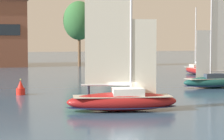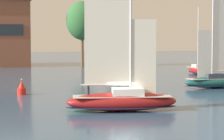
{
  "view_description": "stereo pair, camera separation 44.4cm",
  "coord_description": "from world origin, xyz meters",
  "px_view_note": "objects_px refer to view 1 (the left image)",
  "views": [
    {
      "loc": [
        -11.61,
        -35.14,
        6.01
      ],
      "look_at": [
        0.0,
        3.0,
        3.32
      ],
      "focal_mm": 70.0,
      "sensor_mm": 36.0,
      "label": 1
    },
    {
      "loc": [
        -11.18,
        -35.27,
        6.01
      ],
      "look_at": [
        0.0,
        3.0,
        3.32
      ],
      "focal_mm": 70.0,
      "sensor_mm": 36.0,
      "label": 2
    }
  ],
  "objects_px": {
    "tree_shore_center": "(79,21)",
    "tree_shore_right": "(115,26)",
    "sailboat_main": "(122,99)",
    "sailboat_moored_mid_channel": "(197,70)",
    "channel_buoy": "(21,88)",
    "sailboat_moored_near_marina": "(215,80)"
  },
  "relations": [
    {
      "from": "sailboat_moored_mid_channel",
      "to": "channel_buoy",
      "type": "bearing_deg",
      "value": -147.57
    },
    {
      "from": "tree_shore_center",
      "to": "tree_shore_right",
      "type": "height_order",
      "value": "tree_shore_center"
    },
    {
      "from": "tree_shore_center",
      "to": "sailboat_main",
      "type": "xyz_separation_m",
      "value": [
        -10.7,
        -64.45,
        -9.59
      ]
    },
    {
      "from": "tree_shore_right",
      "to": "channel_buoy",
      "type": "bearing_deg",
      "value": -117.69
    },
    {
      "from": "sailboat_main",
      "to": "sailboat_moored_mid_channel",
      "type": "bearing_deg",
      "value": 53.77
    },
    {
      "from": "tree_shore_center",
      "to": "channel_buoy",
      "type": "relative_size",
      "value": 8.47
    },
    {
      "from": "tree_shore_center",
      "to": "sailboat_main",
      "type": "bearing_deg",
      "value": -99.43
    },
    {
      "from": "sailboat_main",
      "to": "sailboat_moored_mid_channel",
      "type": "relative_size",
      "value": 1.1
    },
    {
      "from": "tree_shore_center",
      "to": "sailboat_moored_mid_channel",
      "type": "bearing_deg",
      "value": -63.69
    },
    {
      "from": "tree_shore_center",
      "to": "sailboat_main",
      "type": "relative_size",
      "value": 1.15
    },
    {
      "from": "sailboat_moored_mid_channel",
      "to": "tree_shore_center",
      "type": "bearing_deg",
      "value": 116.31
    },
    {
      "from": "sailboat_main",
      "to": "tree_shore_center",
      "type": "bearing_deg",
      "value": 80.57
    },
    {
      "from": "tree_shore_center",
      "to": "sailboat_moored_mid_channel",
      "type": "relative_size",
      "value": 1.27
    },
    {
      "from": "tree_shore_right",
      "to": "sailboat_main",
      "type": "xyz_separation_m",
      "value": [
        -19.74,
        -65.44,
        -8.58
      ]
    },
    {
      "from": "tree_shore_center",
      "to": "channel_buoy",
      "type": "xyz_separation_m",
      "value": [
        -18.02,
        -50.56,
        -9.93
      ]
    },
    {
      "from": "tree_shore_right",
      "to": "sailboat_main",
      "type": "relative_size",
      "value": 1.04
    },
    {
      "from": "sailboat_moored_mid_channel",
      "to": "sailboat_main",
      "type": "bearing_deg",
      "value": -126.23
    },
    {
      "from": "tree_shore_right",
      "to": "sailboat_moored_mid_channel",
      "type": "bearing_deg",
      "value": -79.53
    },
    {
      "from": "sailboat_moored_near_marina",
      "to": "tree_shore_center",
      "type": "bearing_deg",
      "value": 97.27
    },
    {
      "from": "tree_shore_right",
      "to": "sailboat_moored_mid_channel",
      "type": "relative_size",
      "value": 1.15
    },
    {
      "from": "tree_shore_right",
      "to": "sailboat_moored_mid_channel",
      "type": "distance_m",
      "value": 32.49
    },
    {
      "from": "tree_shore_center",
      "to": "tree_shore_right",
      "type": "xyz_separation_m",
      "value": [
        9.04,
        0.99,
        -1.0
      ]
    }
  ]
}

